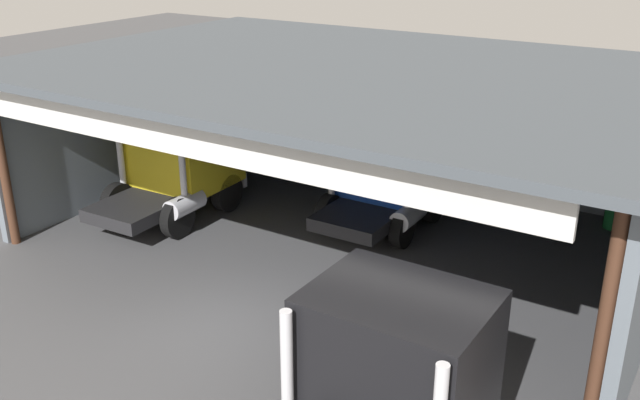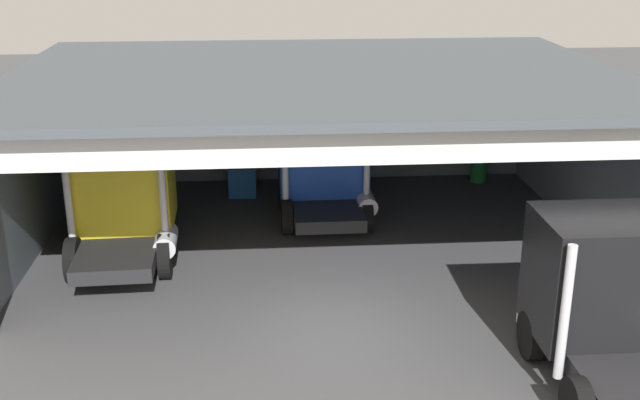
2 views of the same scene
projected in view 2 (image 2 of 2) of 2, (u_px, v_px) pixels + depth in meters
The scene contains 7 objects.
ground_plane at pixel (333, 324), 17.28m from camera, with size 80.00×80.00×0.00m, color #4C4C4F.
workshop_shed at pixel (314, 110), 21.90m from camera, with size 16.01×11.79×4.82m.
truck_yellow_right_bay at pixel (123, 190), 20.26m from camera, with size 2.81×4.73×3.76m.
truck_blue_center_right_bay at pixel (323, 154), 23.10m from camera, with size 2.77×4.32×3.68m.
truck_black_left_bay at pixel (610, 301), 14.76m from camera, with size 2.74×5.06×3.21m.
oil_drum at pixel (479, 169), 26.84m from camera, with size 0.58×0.58×0.86m, color #197233.
tool_cart at pixel (242, 181), 25.33m from camera, with size 0.90×0.60×1.00m, color #1E59A5.
Camera 2 is at (-1.47, -15.30, 8.39)m, focal length 43.50 mm.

